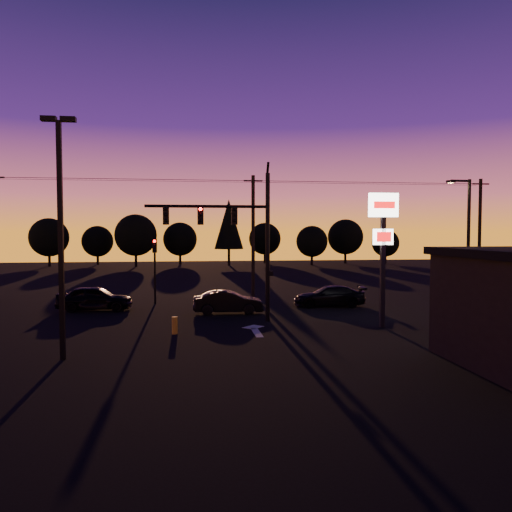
{
  "coord_description": "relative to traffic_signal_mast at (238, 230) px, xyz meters",
  "views": [
    {
      "loc": [
        -2.72,
        -22.57,
        4.86
      ],
      "look_at": [
        1.0,
        5.0,
        3.5
      ],
      "focal_mm": 35.0,
      "sensor_mm": 36.0,
      "label": 1
    }
  ],
  "objects": [
    {
      "name": "car_right",
      "position": [
        6.44,
        4.79,
        -4.27
      ],
      "size": [
        4.8,
        2.4,
        1.34
      ],
      "primitive_type": "imported",
      "rotation": [
        0.0,
        0.0,
        -1.69
      ],
      "color": "black",
      "rests_on": "ground"
    },
    {
      "name": "pylon_sign",
      "position": [
        7.1,
        -2.49,
        -0.02
      ],
      "size": [
        1.5,
        0.28,
        6.8
      ],
      "color": "black",
      "rests_on": "ground"
    },
    {
      "name": "tree_0",
      "position": [
        -21.9,
        46.01,
        -0.88
      ],
      "size": [
        5.36,
        5.36,
        6.74
      ],
      "color": "black",
      "rests_on": "ground"
    },
    {
      "name": "utility_pole_2",
      "position": [
        20.1,
        10.01,
        -0.34
      ],
      "size": [
        1.4,
        0.26,
        9.0
      ],
      "color": "black",
      "rests_on": "ground"
    },
    {
      "name": "tree_1",
      "position": [
        -15.9,
        49.01,
        -1.5
      ],
      "size": [
        4.54,
        4.54,
        5.71
      ],
      "color": "black",
      "rests_on": "ground"
    },
    {
      "name": "ground",
      "position": [
        0.1,
        -3.99,
        -4.94
      ],
      "size": [
        120.0,
        120.0,
        0.0
      ],
      "primitive_type": "plane",
      "color": "black",
      "rests_on": "ground"
    },
    {
      "name": "utility_pole_1",
      "position": [
        2.1,
        10.01,
        -0.34
      ],
      "size": [
        1.4,
        0.26,
        9.0
      ],
      "color": "black",
      "rests_on": "ground"
    },
    {
      "name": "tree_8",
      "position": [
        27.1,
        46.01,
        -1.82
      ],
      "size": [
        4.12,
        4.12,
        5.19
      ],
      "color": "black",
      "rests_on": "ground"
    },
    {
      "name": "parking_lot_light",
      "position": [
        -7.4,
        -6.99,
        0.33
      ],
      "size": [
        1.25,
        0.3,
        9.14
      ],
      "color": "black",
      "rests_on": "ground"
    },
    {
      "name": "tree_5",
      "position": [
        9.1,
        50.01,
        -1.19
      ],
      "size": [
        4.95,
        4.95,
        6.22
      ],
      "color": "black",
      "rests_on": "ground"
    },
    {
      "name": "streetlight",
      "position": [
        14.01,
        1.51,
        -0.52
      ],
      "size": [
        1.55,
        0.35,
        8.0
      ],
      "color": "black",
      "rests_on": "ground"
    },
    {
      "name": "tree_2",
      "position": [
        -9.9,
        44.01,
        -0.57
      ],
      "size": [
        5.77,
        5.78,
        7.26
      ],
      "color": "black",
      "rests_on": "ground"
    },
    {
      "name": "tree_7",
      "position": [
        21.1,
        47.01,
        -0.88
      ],
      "size": [
        5.36,
        5.36,
        6.74
      ],
      "color": "black",
      "rests_on": "ground"
    },
    {
      "name": "tree_6",
      "position": [
        15.1,
        44.01,
        -1.5
      ],
      "size": [
        4.54,
        4.54,
        5.71
      ],
      "color": "black",
      "rests_on": "ground"
    },
    {
      "name": "suv_parked",
      "position": [
        11.17,
        -5.9,
        -4.26
      ],
      "size": [
        2.42,
        4.93,
        1.35
      ],
      "primitive_type": "imported",
      "rotation": [
        0.0,
        0.0,
        -0.04
      ],
      "color": "black",
      "rests_on": "ground"
    },
    {
      "name": "car_mid",
      "position": [
        -0.32,
        2.82,
        -4.26
      ],
      "size": [
        4.18,
        1.58,
        1.36
      ],
      "primitive_type": "imported",
      "rotation": [
        0.0,
        0.0,
        1.54
      ],
      "color": "black",
      "rests_on": "ground"
    },
    {
      "name": "secondary_signal",
      "position": [
        -4.9,
        7.49,
        -2.07
      ],
      "size": [
        0.3,
        0.31,
        4.35
      ],
      "color": "black",
      "rests_on": "ground"
    },
    {
      "name": "traffic_signal_mast",
      "position": [
        0.0,
        0.0,
        0.0
      ],
      "size": [
        6.79,
        0.52,
        8.58
      ],
      "color": "black",
      "rests_on": "ground"
    },
    {
      "name": "tree_3",
      "position": [
        -3.9,
        48.01,
        -1.19
      ],
      "size": [
        4.95,
        4.95,
        6.22
      ],
      "color": "black",
      "rests_on": "ground"
    },
    {
      "name": "power_wires",
      "position": [
        2.1,
        10.01,
        3.63
      ],
      "size": [
        36.0,
        1.22,
        0.07
      ],
      "color": "black",
      "rests_on": "ground"
    },
    {
      "name": "car_left",
      "position": [
        -8.38,
        5.06,
        -4.17
      ],
      "size": [
        4.58,
        2.01,
        1.54
      ],
      "primitive_type": "imported",
      "rotation": [
        0.0,
        0.0,
        1.53
      ],
      "color": "black",
      "rests_on": "ground"
    },
    {
      "name": "tree_4",
      "position": [
        3.1,
        45.01,
        0.99
      ],
      "size": [
        4.18,
        4.18,
        9.5
      ],
      "color": "black",
      "rests_on": "ground"
    },
    {
      "name": "bollard",
      "position": [
        -3.31,
        -2.78,
        -4.53
      ],
      "size": [
        0.27,
        0.27,
        0.82
      ],
      "primitive_type": "cylinder",
      "color": "gold",
      "rests_on": "ground"
    },
    {
      "name": "lane_arrow",
      "position": [
        0.6,
        -2.33,
        -4.93
      ],
      "size": [
        1.2,
        3.1,
        0.01
      ],
      "color": "beige",
      "rests_on": "ground"
    }
  ]
}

